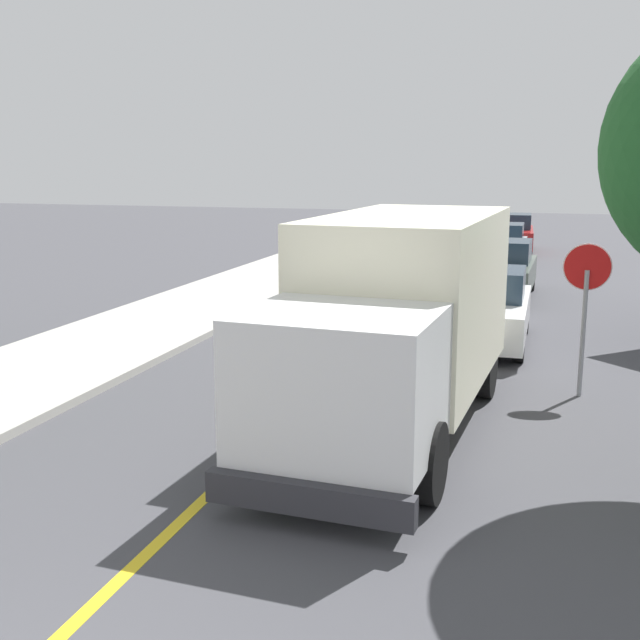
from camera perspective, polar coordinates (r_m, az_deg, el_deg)
name	(u,v)px	position (r m, az deg, el deg)	size (l,w,h in m)	color
centre_line_yellow	(315,393)	(13.97, -0.37, -5.27)	(0.16, 56.00, 0.01)	gold
box_truck	(399,313)	(11.92, 5.68, 0.48)	(2.82, 7.31, 3.20)	#F2EDCC
parked_car_near	(486,309)	(17.84, 11.85, 0.79)	(1.82, 4.41, 1.67)	silver
parked_car_mid	(502,270)	(24.23, 12.95, 3.53)	(1.91, 4.44, 1.67)	#4C564C
parked_car_far	(500,247)	(30.53, 12.86, 5.13)	(1.82, 4.41, 1.67)	#B7B7BC
parked_car_furthest	(512,234)	(36.11, 13.63, 6.04)	(1.98, 4.47, 1.67)	maroon
stop_sign	(586,290)	(14.15, 18.59, 2.04)	(0.80, 0.10, 2.65)	gray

